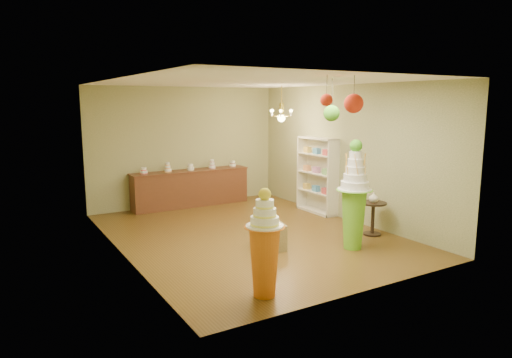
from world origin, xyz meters
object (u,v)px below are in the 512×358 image
pedestal_green (354,205)px  pedestal_orange (265,252)px  sideboard (191,187)px  round_table (373,214)px

pedestal_green → pedestal_orange: size_ratio=1.31×
pedestal_green → sideboard: 4.85m
pedestal_green → pedestal_orange: 2.63m
sideboard → pedestal_orange: bearing=-102.8°
pedestal_orange → round_table: size_ratio=2.26×
pedestal_green → round_table: pedestal_green is taller
sideboard → round_table: bearing=-63.8°
pedestal_orange → round_table: (3.38, 1.37, -0.20)m
pedestal_green → sideboard: (-1.17, 4.70, -0.33)m
sideboard → round_table: size_ratio=4.57×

